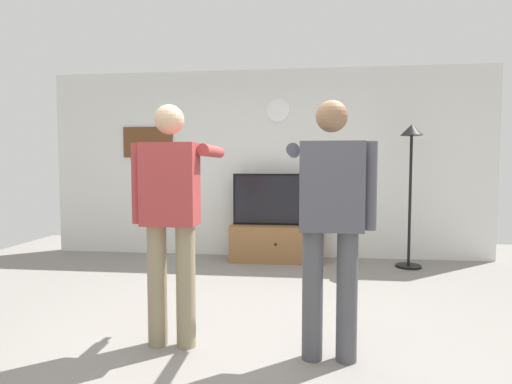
% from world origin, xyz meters
% --- Properties ---
extents(ground_plane, '(8.40, 8.40, 0.00)m').
position_xyz_m(ground_plane, '(0.00, 0.00, 0.00)').
color(ground_plane, gray).
extents(back_wall, '(6.40, 0.10, 2.70)m').
position_xyz_m(back_wall, '(0.00, 2.95, 1.35)').
color(back_wall, silver).
rests_on(back_wall, ground_plane).
extents(tv_stand, '(1.28, 0.44, 0.50)m').
position_xyz_m(tv_stand, '(0.19, 2.60, 0.25)').
color(tv_stand, olive).
rests_on(tv_stand, ground_plane).
extents(television, '(1.22, 0.07, 0.71)m').
position_xyz_m(television, '(0.19, 2.65, 0.86)').
color(television, black).
rests_on(television, tv_stand).
extents(wall_clock, '(0.32, 0.03, 0.32)m').
position_xyz_m(wall_clock, '(0.19, 2.89, 2.11)').
color(wall_clock, white).
extents(framed_picture, '(0.76, 0.04, 0.45)m').
position_xyz_m(framed_picture, '(-1.76, 2.90, 1.68)').
color(framed_picture, brown).
extents(floor_lamp, '(0.32, 0.32, 1.85)m').
position_xyz_m(floor_lamp, '(1.92, 2.45, 1.32)').
color(floor_lamp, black).
rests_on(floor_lamp, ground_plane).
extents(person_standing_nearer_lamp, '(0.57, 0.78, 1.75)m').
position_xyz_m(person_standing_nearer_lamp, '(-0.42, -0.09, 0.99)').
color(person_standing_nearer_lamp, gray).
rests_on(person_standing_nearer_lamp, ground_plane).
extents(person_standing_nearer_couch, '(0.60, 0.78, 1.75)m').
position_xyz_m(person_standing_nearer_couch, '(0.71, -0.17, 0.99)').
color(person_standing_nearer_couch, '#4C4C51').
rests_on(person_standing_nearer_couch, ground_plane).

